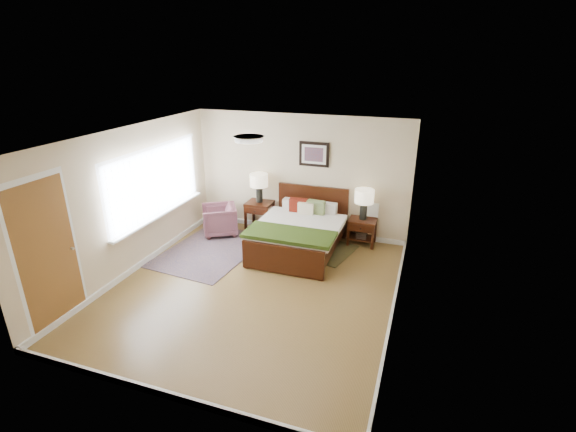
# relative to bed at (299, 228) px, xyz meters

# --- Properties ---
(floor) EXTENTS (5.00, 5.00, 0.00)m
(floor) POSITION_rel_bed_xyz_m (-0.29, -1.55, -0.48)
(floor) COLOR brown
(floor) RESTS_ON ground
(back_wall) EXTENTS (4.50, 0.04, 2.50)m
(back_wall) POSITION_rel_bed_xyz_m (-0.29, 0.95, 0.77)
(back_wall) COLOR beige
(back_wall) RESTS_ON ground
(front_wall) EXTENTS (4.50, 0.04, 2.50)m
(front_wall) POSITION_rel_bed_xyz_m (-0.29, -4.05, 0.77)
(front_wall) COLOR beige
(front_wall) RESTS_ON ground
(left_wall) EXTENTS (0.04, 5.00, 2.50)m
(left_wall) POSITION_rel_bed_xyz_m (-2.54, -1.55, 0.77)
(left_wall) COLOR beige
(left_wall) RESTS_ON ground
(right_wall) EXTENTS (0.04, 5.00, 2.50)m
(right_wall) POSITION_rel_bed_xyz_m (1.96, -1.55, 0.77)
(right_wall) COLOR beige
(right_wall) RESTS_ON ground
(ceiling) EXTENTS (4.50, 5.00, 0.02)m
(ceiling) POSITION_rel_bed_xyz_m (-0.29, -1.55, 2.02)
(ceiling) COLOR white
(ceiling) RESTS_ON back_wall
(window) EXTENTS (0.11, 2.72, 1.32)m
(window) POSITION_rel_bed_xyz_m (-2.49, -0.85, 0.89)
(window) COLOR silver
(window) RESTS_ON left_wall
(door) EXTENTS (0.06, 1.00, 2.18)m
(door) POSITION_rel_bed_xyz_m (-2.52, -3.30, 0.59)
(door) COLOR silver
(door) RESTS_ON ground
(ceil_fixture) EXTENTS (0.44, 0.44, 0.08)m
(ceil_fixture) POSITION_rel_bed_xyz_m (-0.29, -1.55, 1.98)
(ceil_fixture) COLOR white
(ceil_fixture) RESTS_ON ceiling
(bed) EXTENTS (1.61, 1.94, 1.04)m
(bed) POSITION_rel_bed_xyz_m (0.00, 0.00, 0.00)
(bed) COLOR #361308
(bed) RESTS_ON ground
(wall_art) EXTENTS (0.62, 0.05, 0.50)m
(wall_art) POSITION_rel_bed_xyz_m (0.00, 0.92, 1.24)
(wall_art) COLOR black
(wall_art) RESTS_ON back_wall
(nightstand_left) EXTENTS (0.54, 0.49, 0.64)m
(nightstand_left) POSITION_rel_bed_xyz_m (-1.12, 0.70, 0.04)
(nightstand_left) COLOR #361308
(nightstand_left) RESTS_ON ground
(nightstand_right) EXTENTS (0.54, 0.40, 0.53)m
(nightstand_right) POSITION_rel_bed_xyz_m (1.09, 0.71, -0.15)
(nightstand_right) COLOR #361308
(nightstand_right) RESTS_ON ground
(lamp_left) EXTENTS (0.37, 0.37, 0.61)m
(lamp_left) POSITION_rel_bed_xyz_m (-1.12, 0.72, 0.60)
(lamp_left) COLOR black
(lamp_left) RESTS_ON nightstand_left
(lamp_right) EXTENTS (0.37, 0.37, 0.61)m
(lamp_right) POSITION_rel_bed_xyz_m (1.09, 0.72, 0.49)
(lamp_right) COLOR black
(lamp_right) RESTS_ON nightstand_right
(armchair) EXTENTS (0.95, 0.94, 0.63)m
(armchair) POSITION_rel_bed_xyz_m (-1.85, 0.25, -0.17)
(armchair) COLOR brown
(armchair) RESTS_ON ground
(rug_persian) EXTENTS (1.76, 2.34, 0.01)m
(rug_persian) POSITION_rel_bed_xyz_m (-1.64, -0.55, -0.48)
(rug_persian) COLOR #0D1642
(rug_persian) RESTS_ON ground
(rug_navy) EXTENTS (0.95, 1.22, 0.01)m
(rug_navy) POSITION_rel_bed_xyz_m (0.61, 0.15, -0.48)
(rug_navy) COLOR black
(rug_navy) RESTS_ON ground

